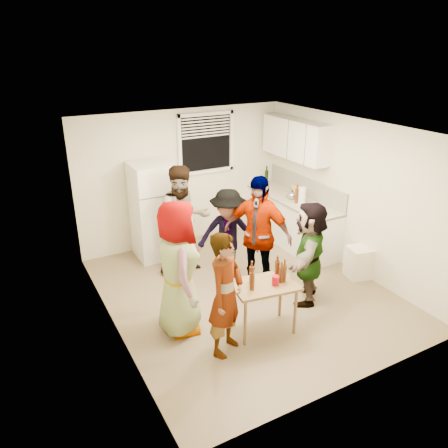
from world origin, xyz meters
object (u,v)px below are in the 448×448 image
wine_bottle (266,184)px  beer_bottle_table (281,282)px  guest_orange (305,298)px  red_cup (275,285)px  kettle (292,199)px  guest_back_left (186,270)px  refrigerator (154,211)px  beer_bottle_counter (296,203)px  trash_bin (358,263)px  guest_grey (181,328)px  guest_black (256,288)px  blue_cup (303,212)px  serving_table (263,329)px  guest_stripe (226,349)px  guest_back_right (228,277)px

wine_bottle → beer_bottle_table: bearing=-120.5°
beer_bottle_table → guest_orange: (0.78, 0.40, -0.70)m
beer_bottle_table → guest_orange: beer_bottle_table is taller
red_cup → guest_orange: 1.20m
kettle → guest_back_left: 2.35m
refrigerator → beer_bottle_counter: refrigerator is taller
trash_bin → beer_bottle_table: size_ratio=2.39×
guest_grey → guest_back_left: size_ratio=1.00×
trash_bin → guest_back_left: size_ratio=0.28×
wine_bottle → guest_back_left: 2.64m
wine_bottle → red_cup: size_ratio=2.24×
beer_bottle_table → guest_black: size_ratio=0.12×
red_cup → wine_bottle: bearing=58.3°
blue_cup → guest_black: 1.61m
serving_table → beer_bottle_table: bearing=-16.8°
refrigerator → trash_bin: bearing=-41.7°
trash_bin → guest_back_left: 2.86m
beer_bottle_counter → serving_table: bearing=-135.7°
guest_back_left → guest_black: (0.72, -1.08, 0.00)m
guest_stripe → kettle: bearing=6.8°
guest_stripe → guest_back_right: bearing=27.1°
guest_back_left → guest_back_right: (0.50, -0.56, 0.00)m
guest_grey → blue_cup: bearing=-59.5°
kettle → guest_back_left: kettle is taller
beer_bottle_counter → blue_cup: 0.44m
trash_bin → guest_black: (-1.67, 0.47, -0.25)m
guest_back_left → guest_stripe: bearing=-94.2°
serving_table → red_cup: red_cup is taller
beer_bottle_counter → red_cup: beer_bottle_counter is taller
refrigerator → guest_grey: 2.45m
wine_bottle → guest_back_right: bearing=-138.1°
red_cup → guest_black: bearing=70.0°
red_cup → guest_black: (0.37, 1.02, -0.70)m
beer_bottle_counter → wine_bottle: bearing=82.9°
wine_bottle → red_cup: 3.67m
guest_grey → refrigerator: bearing=0.1°
refrigerator → blue_cup: (2.19, -1.37, 0.05)m
blue_cup → guest_grey: size_ratio=0.07×
beer_bottle_table → guest_back_right: beer_bottle_table is taller
blue_cup → guest_back_right: blue_cup is taller
refrigerator → guest_stripe: (-0.17, -2.92, -0.85)m
guest_black → blue_cup: bearing=77.0°
beer_bottle_table → wine_bottle: bearing=59.5°
blue_cup → trash_bin: size_ratio=0.25×
kettle → guest_black: (-1.45, -1.09, -0.90)m
refrigerator → wine_bottle: size_ratio=6.06×
red_cup → guest_grey: size_ratio=0.07×
guest_black → trash_bin: bearing=39.8°
guest_black → wine_bottle: bearing=109.0°
serving_table → beer_bottle_table: beer_bottle_table is taller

